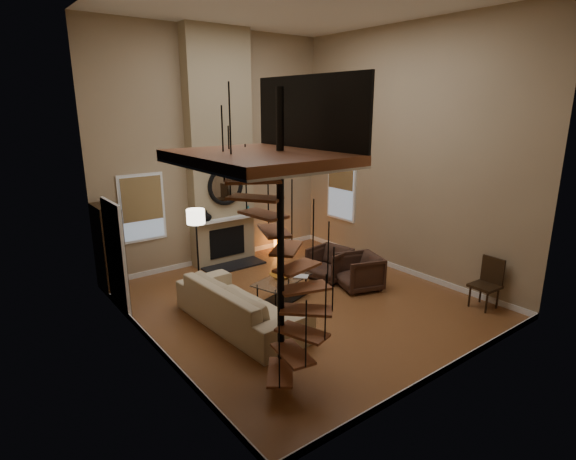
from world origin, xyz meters
TOP-DOWN VIEW (x-y plane):
  - ground at (0.00, 0.00)m, footprint 6.00×6.50m
  - back_wall at (0.00, 3.25)m, footprint 6.00×0.02m
  - front_wall at (0.00, -3.25)m, footprint 6.00×0.02m
  - left_wall at (-3.00, 0.00)m, footprint 0.02×6.50m
  - right_wall at (3.00, 0.00)m, footprint 0.02×6.50m
  - ceiling at (0.00, 0.00)m, footprint 6.00×6.50m
  - baseboard_back at (0.00, 3.24)m, footprint 6.00×0.02m
  - baseboard_front at (0.00, -3.24)m, footprint 6.00×0.02m
  - baseboard_left at (-2.99, 0.00)m, footprint 0.02×6.50m
  - baseboard_right at (2.99, 0.00)m, footprint 0.02×6.50m
  - chimney_breast at (0.00, 3.06)m, footprint 1.60×0.38m
  - hearth at (0.00, 2.57)m, footprint 1.50×0.60m
  - firebox at (0.00, 2.86)m, footprint 0.95×0.02m
  - mantel at (0.00, 2.78)m, footprint 1.70×0.18m
  - mirror_frame at (0.00, 2.84)m, footprint 0.94×0.10m
  - mirror_disc at (0.00, 2.85)m, footprint 0.80×0.01m
  - vase_left at (-0.55, 2.82)m, footprint 0.24×0.24m
  - vase_right at (0.60, 2.82)m, footprint 0.20×0.20m
  - window_back at (-1.90, 3.22)m, footprint 1.02×0.06m
  - window_right at (2.97, 2.00)m, footprint 0.06×1.02m
  - entry_door at (-2.95, 1.80)m, footprint 0.10×1.05m
  - loft at (-2.04, -1.80)m, footprint 1.70×2.20m
  - spiral_stair at (-1.78, -1.79)m, footprint 1.47×1.47m
  - hutch at (-2.82, 2.84)m, footprint 0.38×0.81m
  - sofa at (-1.47, -0.10)m, footprint 1.25×2.82m
  - armchair_near at (1.38, 0.59)m, footprint 0.94×0.92m
  - armchair_far at (1.52, -0.23)m, footprint 1.06×1.05m
  - coffee_table at (-0.24, 0.27)m, footprint 1.40×0.98m
  - bowl at (-0.24, 0.32)m, footprint 0.43×0.43m
  - book at (0.11, 0.12)m, footprint 0.36×0.36m
  - floor_lamp at (-1.23, 1.98)m, footprint 0.38×0.38m
  - accent_lamp at (1.54, 2.94)m, footprint 0.14×0.14m
  - side_chair at (2.74, -2.36)m, footprint 0.51×0.51m

SIDE VIEW (x-z plane):
  - ground at x=0.00m, z-range -0.01..0.00m
  - hearth at x=0.00m, z-range 0.00..0.04m
  - baseboard_back at x=0.00m, z-range 0.00..0.12m
  - baseboard_front at x=0.00m, z-range 0.00..0.12m
  - baseboard_left at x=-2.99m, z-range 0.00..0.12m
  - baseboard_right at x=2.99m, z-range 0.00..0.12m
  - accent_lamp at x=1.54m, z-range 0.00..0.50m
  - coffee_table at x=-0.24m, z-range 0.05..0.52m
  - armchair_near at x=1.38m, z-range -0.02..0.73m
  - armchair_far at x=1.52m, z-range -0.03..0.74m
  - sofa at x=-1.47m, z-range -0.01..0.80m
  - book at x=0.11m, z-range 0.45..0.48m
  - bowl at x=-0.24m, z-range 0.45..0.55m
  - side_chair at x=2.74m, z-range 0.02..1.03m
  - firebox at x=0.00m, z-range 0.19..0.91m
  - hutch at x=-2.82m, z-range 0.04..1.86m
  - entry_door at x=-2.95m, z-range -0.03..2.13m
  - mantel at x=0.00m, z-range 1.12..1.18m
  - vase_right at x=0.60m, z-range 1.18..1.39m
  - vase_left at x=-0.55m, z-range 1.18..1.43m
  - floor_lamp at x=-1.23m, z-range 0.56..2.27m
  - window_back at x=-1.90m, z-range 0.86..2.38m
  - window_right at x=2.97m, z-range 0.87..2.39m
  - spiral_stair at x=-1.78m, z-range -0.25..3.81m
  - mirror_frame at x=0.00m, z-range 1.48..2.42m
  - mirror_disc at x=0.00m, z-range 1.55..2.35m
  - back_wall at x=0.00m, z-range 0.00..5.50m
  - front_wall at x=0.00m, z-range 0.00..5.50m
  - left_wall at x=-3.00m, z-range 0.00..5.50m
  - right_wall at x=3.00m, z-range 0.00..5.50m
  - chimney_breast at x=0.00m, z-range 0.00..5.50m
  - loft at x=-2.04m, z-range 2.69..3.78m
  - ceiling at x=0.00m, z-range 5.49..5.50m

